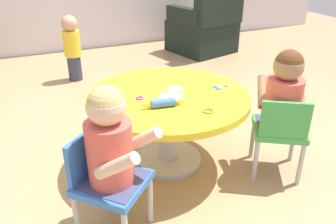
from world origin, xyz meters
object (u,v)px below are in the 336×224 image
object	(u,v)px
child_chair_left	(106,180)
child_chair_right	(280,130)
seated_child_right	(284,93)
armchair_dark	(205,29)
rolling_pin	(163,103)
toddler_standing	(72,46)
craft_table	(168,109)
seated_child_left	(110,141)
craft_scissors	(221,87)

from	to	relation	value
child_chair_left	child_chair_right	bearing A→B (deg)	2.59
seated_child_right	armchair_dark	world-z (taller)	armchair_dark
armchair_dark	rolling_pin	world-z (taller)	armchair_dark
toddler_standing	child_chair_left	bearing A→B (deg)	-96.16
craft_table	rolling_pin	xyz separation A→B (m)	(-0.10, -0.15, 0.12)
armchair_dark	seated_child_left	bearing A→B (deg)	-126.90
seated_child_left	craft_scissors	distance (m)	0.95
toddler_standing	rolling_pin	size ratio (longest dim) A/B	2.91
toddler_standing	seated_child_right	bearing A→B (deg)	-68.44
seated_child_right	armchair_dark	distance (m)	2.68
child_chair_right	toddler_standing	distance (m)	2.34
toddler_standing	rolling_pin	bearing A→B (deg)	-84.79
armchair_dark	toddler_standing	size ratio (longest dim) A/B	1.30
craft_table	seated_child_left	world-z (taller)	seated_child_left
seated_child_left	seated_child_right	xyz separation A→B (m)	(1.07, 0.11, 0.00)
seated_child_left	toddler_standing	distance (m)	2.28
toddler_standing	child_chair_right	bearing A→B (deg)	-69.23
toddler_standing	craft_scissors	size ratio (longest dim) A/B	4.92
seated_child_right	rolling_pin	bearing A→B (deg)	163.00
seated_child_left	rolling_pin	size ratio (longest dim) A/B	2.21
child_chair_right	toddler_standing	size ratio (longest dim) A/B	0.80
armchair_dark	rolling_pin	bearing A→B (deg)	-124.37
child_chair_left	craft_table	bearing A→B (deg)	40.55
craft_table	toddler_standing	world-z (taller)	toddler_standing
child_chair_right	armchair_dark	bearing A→B (deg)	70.06
rolling_pin	seated_child_left	bearing A→B (deg)	-141.04
child_chair_left	seated_child_right	size ratio (longest dim) A/B	1.05
child_chair_right	toddler_standing	bearing A→B (deg)	110.77
child_chair_right	seated_child_left	bearing A→B (deg)	-175.76
child_chair_left	craft_scissors	size ratio (longest dim) A/B	3.93
child_chair_right	seated_child_right	bearing A→B (deg)	57.55
rolling_pin	craft_scissors	distance (m)	0.46
child_chair_left	toddler_standing	xyz separation A→B (m)	(0.24, 2.24, 0.05)
craft_table	child_chair_right	world-z (taller)	child_chair_right
toddler_standing	craft_scissors	xyz separation A→B (m)	(0.63, -1.83, 0.13)
child_chair_left	child_chair_right	size ratio (longest dim) A/B	1.00
craft_table	craft_scissors	world-z (taller)	craft_scissors
seated_child_right	seated_child_left	bearing A→B (deg)	-174.05
craft_table	craft_scissors	bearing A→B (deg)	-6.14
child_chair_right	child_chair_left	bearing A→B (deg)	-177.41
child_chair_right	craft_scissors	bearing A→B (deg)	119.84
seated_child_left	craft_scissors	bearing A→B (deg)	27.30
child_chair_left	rolling_pin	world-z (taller)	child_chair_left
child_chair_left	rolling_pin	size ratio (longest dim) A/B	2.32
armchair_dark	craft_scissors	size ratio (longest dim) A/B	6.38
craft_table	armchair_dark	size ratio (longest dim) A/B	1.15
toddler_standing	rolling_pin	world-z (taller)	toddler_standing
seated_child_left	toddler_standing	world-z (taller)	seated_child_left
child_chair_left	child_chair_right	world-z (taller)	same
craft_table	child_chair_left	world-z (taller)	child_chair_left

